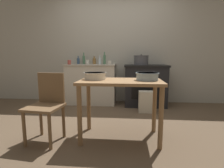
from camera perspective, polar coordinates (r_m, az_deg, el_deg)
name	(u,v)px	position (r m, az deg, el deg)	size (l,w,h in m)	color
ground_plane	(109,125)	(2.80, -0.83, -13.29)	(14.00, 14.00, 0.00)	brown
wall_back	(116,48)	(4.18, 1.43, 11.77)	(8.00, 0.07, 2.55)	#B2AD9E
counter_cabinet	(91,84)	(4.01, -6.79, 0.04)	(1.12, 0.53, 0.90)	beige
stove	(145,85)	(3.90, 10.80, -0.35)	(0.92, 0.62, 0.89)	black
work_table	(120,91)	(2.20, 2.78, -2.19)	(1.03, 0.58, 0.76)	#997047
chair	(47,104)	(2.35, -20.48, -6.16)	(0.44, 0.44, 0.85)	brown
flour_sack	(146,102)	(3.44, 11.07, -5.68)	(0.28, 0.20, 0.41)	beige
stock_pot	(141,60)	(3.81, 9.49, 7.70)	(0.31, 0.31, 0.23)	#4C4C51
mixing_bowl_large	(95,75)	(2.27, -5.56, 2.80)	(0.29, 0.29, 0.09)	silver
mixing_bowl_small	(147,76)	(2.21, 11.44, 2.55)	(0.29, 0.29, 0.09)	#93A8B2
bottle_far_left	(84,60)	(4.11, -9.17, 7.87)	(0.06, 0.06, 0.26)	#517F5B
bottle_left	(78,61)	(4.17, -10.94, 7.41)	(0.06, 0.06, 0.18)	#3D5675
bottle_mid_left	(104,59)	(3.96, -2.47, 8.02)	(0.06, 0.06, 0.27)	#517F5B
bottle_center_left	(100,61)	(3.98, -4.00, 7.61)	(0.06, 0.06, 0.20)	silver
bottle_center	(94,61)	(4.09, -5.81, 7.49)	(0.08, 0.08, 0.18)	olive
cup_center_right	(87,62)	(3.95, -8.03, 7.10)	(0.07, 0.07, 0.10)	silver
cup_mid_right	(69,62)	(3.90, -13.78, 6.92)	(0.07, 0.07, 0.10)	#B74C42
cup_right	(110,63)	(3.72, -0.75, 6.99)	(0.08, 0.08, 0.08)	silver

